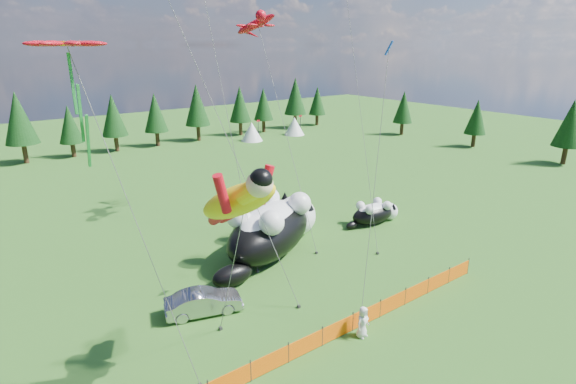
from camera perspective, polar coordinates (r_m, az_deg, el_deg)
name	(u,v)px	position (r m, az deg, el deg)	size (l,w,h in m)	color
ground	(300,311)	(25.18, 1.53, -14.82)	(160.00, 160.00, 0.00)	#0D3B0A
safety_fence	(338,329)	(23.02, 6.34, -16.96)	(22.06, 0.06, 1.10)	#262626
tree_line	(85,124)	(63.71, -24.41, 7.81)	(90.00, 4.00, 8.00)	black
festival_tents	(183,140)	(62.71, -13.23, 6.39)	(50.00, 3.20, 2.80)	white
cat_large	(273,226)	(30.66, -1.90, -4.38)	(10.61, 7.34, 4.10)	black
cat_small	(375,213)	(36.75, 10.99, -2.57)	(5.22, 2.11, 1.89)	black
car	(204,302)	(25.03, -10.67, -13.57)	(1.42, 4.08, 1.34)	#AAAAAE
spectator_e	(363,322)	(23.13, 9.46, -15.98)	(0.80, 0.52, 1.64)	silver
superhero_kite	(238,201)	(18.05, -6.35, -1.09)	(5.31, 5.59, 9.84)	yellow
gecko_kite	(256,24)	(36.77, -4.12, 20.47)	(4.39, 12.55, 17.90)	red
flower_kite	(68,49)	(17.96, -26.18, 16.00)	(4.24, 4.65, 14.19)	red
diamond_kite_c	(388,62)	(23.69, 12.54, 15.85)	(4.32, 3.07, 14.54)	#0B34A8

